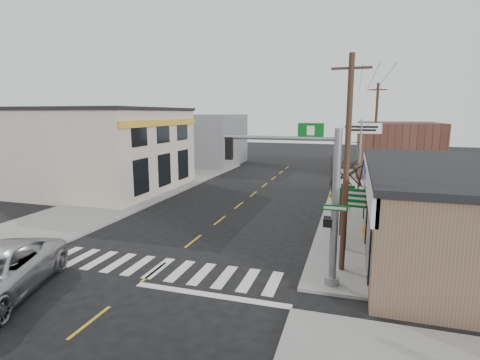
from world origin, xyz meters
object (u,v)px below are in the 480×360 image
(traffic_signal_pole, at_px, (316,190))
(guide_sign, at_px, (354,203))
(utility_pole_near, at_px, (347,164))
(lamp_post, at_px, (348,160))
(bare_tree, at_px, (348,165))
(fire_hydrant, at_px, (365,230))
(dance_center_sign, at_px, (361,139))
(utility_pole_far, at_px, (375,133))

(traffic_signal_pole, relative_size, guide_sign, 2.18)
(traffic_signal_pole, bearing_deg, utility_pole_near, 57.88)
(guide_sign, height_order, lamp_post, lamp_post)
(lamp_post, xyz_separation_m, utility_pole_near, (0.09, -10.90, 1.18))
(utility_pole_near, bearing_deg, guide_sign, 88.51)
(traffic_signal_pole, distance_m, utility_pole_near, 2.04)
(traffic_signal_pole, distance_m, bare_tree, 4.28)
(lamp_post, relative_size, utility_pole_near, 0.65)
(fire_hydrant, distance_m, dance_center_sign, 9.74)
(guide_sign, bearing_deg, bare_tree, -94.57)
(fire_hydrant, xyz_separation_m, utility_pole_near, (-1.00, -4.51, 4.04))
(guide_sign, height_order, fire_hydrant, guide_sign)
(utility_pole_near, xyz_separation_m, utility_pole_far, (2.00, 20.96, 0.21))
(traffic_signal_pole, height_order, utility_pole_far, utility_pole_far)
(fire_hydrant, distance_m, utility_pole_near, 6.13)
(fire_hydrant, xyz_separation_m, bare_tree, (-1.00, -1.93, 3.62))
(traffic_signal_pole, height_order, bare_tree, traffic_signal_pole)
(bare_tree, bearing_deg, lamp_post, 90.60)
(fire_hydrant, relative_size, lamp_post, 0.13)
(lamp_post, height_order, dance_center_sign, dance_center_sign)
(dance_center_sign, height_order, utility_pole_near, utility_pole_near)
(lamp_post, xyz_separation_m, utility_pole_far, (2.09, 10.06, 1.39))
(lamp_post, bearing_deg, guide_sign, -74.51)
(guide_sign, xyz_separation_m, dance_center_sign, (0.27, 8.77, 2.77))
(bare_tree, bearing_deg, traffic_signal_pole, -103.88)
(bare_tree, height_order, utility_pole_far, utility_pole_far)
(dance_center_sign, bearing_deg, utility_pole_far, 76.15)
(traffic_signal_pole, xyz_separation_m, guide_sign, (1.41, 6.09, -1.82))
(bare_tree, bearing_deg, utility_pole_far, 83.79)
(fire_hydrant, height_order, dance_center_sign, dance_center_sign)
(dance_center_sign, relative_size, bare_tree, 1.17)
(fire_hydrant, bearing_deg, guide_sign, 178.04)
(utility_pole_far, bearing_deg, utility_pole_near, -93.41)
(lamp_post, relative_size, dance_center_sign, 0.94)
(guide_sign, height_order, dance_center_sign, dance_center_sign)
(dance_center_sign, bearing_deg, guide_sign, -95.74)
(lamp_post, distance_m, utility_pole_near, 10.97)
(traffic_signal_pole, distance_m, lamp_post, 12.50)
(guide_sign, distance_m, dance_center_sign, 9.21)
(utility_pole_far, bearing_deg, traffic_signal_pole, -95.60)
(traffic_signal_pole, bearing_deg, dance_center_sign, 84.68)
(guide_sign, bearing_deg, utility_pole_far, 91.20)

